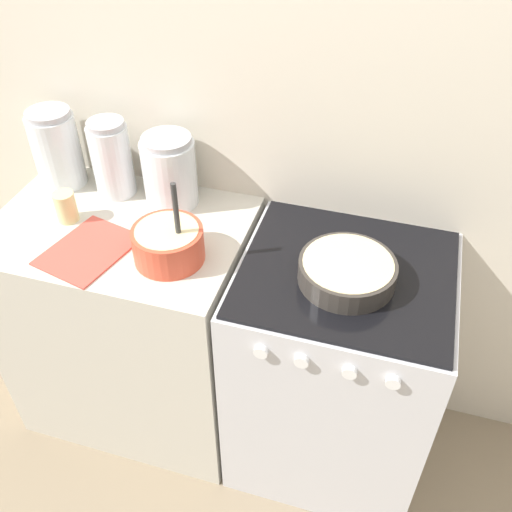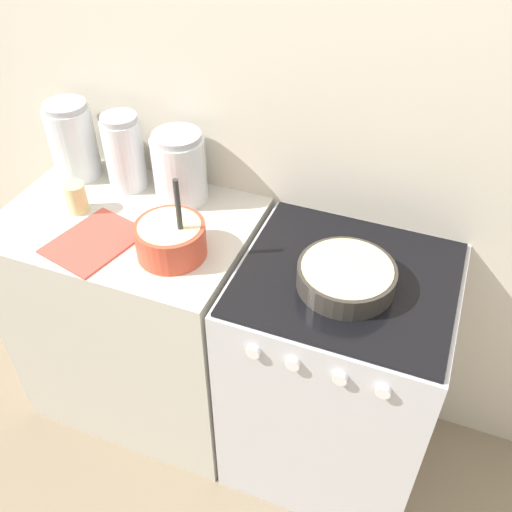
{
  "view_description": "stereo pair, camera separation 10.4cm",
  "coord_description": "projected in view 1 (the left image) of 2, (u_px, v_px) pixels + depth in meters",
  "views": [
    {
      "loc": [
        0.43,
        -0.97,
        2.04
      ],
      "look_at": [
        0.08,
        0.23,
        0.96
      ],
      "focal_mm": 40.0,
      "sensor_mm": 36.0,
      "label": 1
    },
    {
      "loc": [
        0.53,
        -0.94,
        2.04
      ],
      "look_at": [
        0.08,
        0.23,
        0.96
      ],
      "focal_mm": 40.0,
      "sensor_mm": 36.0,
      "label": 2
    }
  ],
  "objects": [
    {
      "name": "recipe_page",
      "position": [
        89.0,
        250.0,
        1.74
      ],
      "size": [
        0.28,
        0.32,
        0.01
      ],
      "color": "#CC4C3F",
      "rests_on": "countertop_cabinet"
    },
    {
      "name": "stove",
      "position": [
        334.0,
        369.0,
        1.97
      ],
      "size": [
        0.64,
        0.6,
        0.91
      ],
      "color": "silver",
      "rests_on": "ground_plane"
    },
    {
      "name": "storage_jar_right",
      "position": [
        170.0,
        175.0,
        1.87
      ],
      "size": [
        0.18,
        0.18,
        0.24
      ],
      "color": "silver",
      "rests_on": "countertop_cabinet"
    },
    {
      "name": "tin_can",
      "position": [
        66.0,
        207.0,
        1.83
      ],
      "size": [
        0.07,
        0.07,
        0.1
      ],
      "color": "beige",
      "rests_on": "countertop_cabinet"
    },
    {
      "name": "storage_jar_left",
      "position": [
        58.0,
        153.0,
        1.95
      ],
      "size": [
        0.16,
        0.16,
        0.27
      ],
      "color": "silver",
      "rests_on": "countertop_cabinet"
    },
    {
      "name": "mixing_bowl",
      "position": [
        168.0,
        242.0,
        1.68
      ],
      "size": [
        0.21,
        0.21,
        0.27
      ],
      "color": "#D84C33",
      "rests_on": "countertop_cabinet"
    },
    {
      "name": "countertop_cabinet",
      "position": [
        136.0,
        323.0,
        2.13
      ],
      "size": [
        0.83,
        0.58,
        0.91
      ],
      "color": "beige",
      "rests_on": "ground_plane"
    },
    {
      "name": "baking_pan",
      "position": [
        347.0,
        271.0,
        1.62
      ],
      "size": [
        0.28,
        0.28,
        0.07
      ],
      "color": "#38332D",
      "rests_on": "stove"
    },
    {
      "name": "wall_back",
      "position": [
        268.0,
        117.0,
        1.79
      ],
      "size": [
        4.65,
        0.05,
        2.4
      ],
      "color": "beige",
      "rests_on": "ground_plane"
    },
    {
      "name": "ground_plane",
      "position": [
        219.0,
        485.0,
        2.13
      ],
      "size": [
        12.0,
        12.0,
        0.0
      ],
      "primitive_type": "plane",
      "color": "gray"
    },
    {
      "name": "storage_jar_middle",
      "position": [
        113.0,
        163.0,
        1.91
      ],
      "size": [
        0.13,
        0.13,
        0.27
      ],
      "color": "silver",
      "rests_on": "countertop_cabinet"
    }
  ]
}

